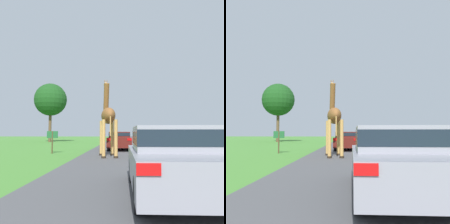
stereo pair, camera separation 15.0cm
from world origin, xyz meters
TOP-DOWN VIEW (x-y plane):
  - road at (0.00, 30.00)m, footprint 6.44×120.00m
  - giraffe_near_road at (-1.58, 13.79)m, footprint 1.13×2.92m
  - car_lead_maroon at (0.32, 5.85)m, footprint 1.81×4.14m
  - car_queue_right at (-1.00, 18.94)m, footprint 1.73×4.33m
  - car_queue_left at (2.42, 11.25)m, footprint 1.78×4.65m
  - tree_centre_back at (-10.90, 33.32)m, footprint 4.55×4.55m
  - sign_post at (-5.22, 15.52)m, footprint 0.70×0.08m

SIDE VIEW (x-z plane):
  - road at x=0.00m, z-range 0.00..0.00m
  - car_queue_right at x=-1.00m, z-range 0.05..1.42m
  - car_lead_maroon at x=0.32m, z-range 0.04..1.49m
  - car_queue_left at x=2.42m, z-range 0.05..1.61m
  - sign_post at x=-5.22m, z-range 0.28..1.68m
  - giraffe_near_road at x=-1.58m, z-range -0.11..4.49m
  - tree_centre_back at x=-10.90m, z-range 1.80..10.02m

